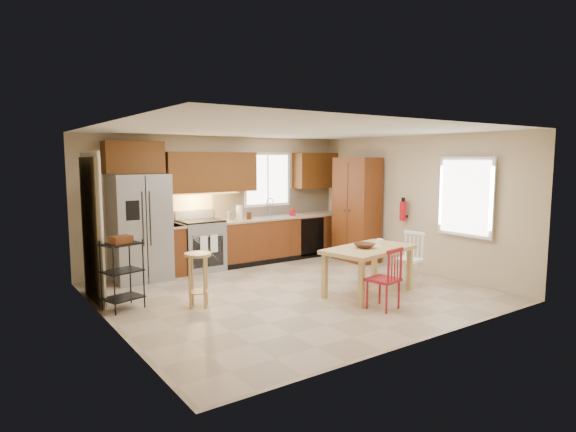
# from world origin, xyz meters

# --- Properties ---
(floor) EXTENTS (5.50, 5.50, 0.00)m
(floor) POSITION_xyz_m (0.00, 0.00, 0.00)
(floor) COLOR tan
(floor) RESTS_ON ground
(ceiling) EXTENTS (5.50, 5.00, 0.02)m
(ceiling) POSITION_xyz_m (0.00, 0.00, 2.50)
(ceiling) COLOR silver
(ceiling) RESTS_ON ground
(wall_back) EXTENTS (5.50, 0.02, 2.50)m
(wall_back) POSITION_xyz_m (0.00, 2.50, 1.25)
(wall_back) COLOR #CCB793
(wall_back) RESTS_ON ground
(wall_front) EXTENTS (5.50, 0.02, 2.50)m
(wall_front) POSITION_xyz_m (0.00, -2.50, 1.25)
(wall_front) COLOR #CCB793
(wall_front) RESTS_ON ground
(wall_left) EXTENTS (0.02, 5.00, 2.50)m
(wall_left) POSITION_xyz_m (-2.75, 0.00, 1.25)
(wall_left) COLOR #CCB793
(wall_left) RESTS_ON ground
(wall_right) EXTENTS (0.02, 5.00, 2.50)m
(wall_right) POSITION_xyz_m (2.75, 0.00, 1.25)
(wall_right) COLOR #CCB793
(wall_right) RESTS_ON ground
(refrigerator) EXTENTS (0.92, 0.75, 1.82)m
(refrigerator) POSITION_xyz_m (-1.70, 2.12, 0.91)
(refrigerator) COLOR gray
(refrigerator) RESTS_ON floor
(range_stove) EXTENTS (0.76, 0.63, 0.92)m
(range_stove) POSITION_xyz_m (-0.55, 2.19, 0.46)
(range_stove) COLOR gray
(range_stove) RESTS_ON floor
(base_cabinet_narrow) EXTENTS (0.30, 0.60, 0.90)m
(base_cabinet_narrow) POSITION_xyz_m (-1.10, 2.20, 0.45)
(base_cabinet_narrow) COLOR #612B11
(base_cabinet_narrow) RESTS_ON floor
(base_cabinet_run) EXTENTS (2.92, 0.60, 0.90)m
(base_cabinet_run) POSITION_xyz_m (1.29, 2.20, 0.45)
(base_cabinet_run) COLOR #612B11
(base_cabinet_run) RESTS_ON floor
(dishwasher) EXTENTS (0.60, 0.02, 0.78)m
(dishwasher) POSITION_xyz_m (1.85, 1.91, 0.45)
(dishwasher) COLOR black
(dishwasher) RESTS_ON floor
(backsplash) EXTENTS (2.92, 0.03, 0.55)m
(backsplash) POSITION_xyz_m (1.29, 2.48, 1.18)
(backsplash) COLOR beige
(backsplash) RESTS_ON wall_back
(upper_over_fridge) EXTENTS (1.00, 0.35, 0.55)m
(upper_over_fridge) POSITION_xyz_m (-1.70, 2.33, 2.10)
(upper_over_fridge) COLOR #592E0E
(upper_over_fridge) RESTS_ON wall_back
(upper_left_block) EXTENTS (1.80, 0.35, 0.75)m
(upper_left_block) POSITION_xyz_m (-0.25, 2.33, 1.83)
(upper_left_block) COLOR #592E0E
(upper_left_block) RESTS_ON wall_back
(upper_right_block) EXTENTS (1.00, 0.35, 0.75)m
(upper_right_block) POSITION_xyz_m (2.25, 2.33, 1.83)
(upper_right_block) COLOR #592E0E
(upper_right_block) RESTS_ON wall_back
(window_back) EXTENTS (1.12, 0.04, 1.12)m
(window_back) POSITION_xyz_m (1.10, 2.48, 1.65)
(window_back) COLOR white
(window_back) RESTS_ON wall_back
(sink) EXTENTS (0.62, 0.46, 0.16)m
(sink) POSITION_xyz_m (1.10, 2.20, 0.86)
(sink) COLOR gray
(sink) RESTS_ON base_cabinet_run
(undercab_glow) EXTENTS (1.60, 0.30, 0.01)m
(undercab_glow) POSITION_xyz_m (-0.55, 2.30, 1.43)
(undercab_glow) COLOR #FFBF66
(undercab_glow) RESTS_ON wall_back
(soap_bottle) EXTENTS (0.09, 0.09, 0.19)m
(soap_bottle) POSITION_xyz_m (1.48, 2.10, 1.00)
(soap_bottle) COLOR #B90C15
(soap_bottle) RESTS_ON base_cabinet_run
(paper_towel) EXTENTS (0.12, 0.12, 0.28)m
(paper_towel) POSITION_xyz_m (0.25, 2.15, 1.04)
(paper_towel) COLOR white
(paper_towel) RESTS_ON base_cabinet_run
(canister_steel) EXTENTS (0.11, 0.11, 0.18)m
(canister_steel) POSITION_xyz_m (0.05, 2.15, 0.99)
(canister_steel) COLOR gray
(canister_steel) RESTS_ON base_cabinet_run
(canister_wood) EXTENTS (0.10, 0.10, 0.14)m
(canister_wood) POSITION_xyz_m (0.45, 2.12, 0.97)
(canister_wood) COLOR #4E2715
(canister_wood) RESTS_ON base_cabinet_run
(pantry) EXTENTS (0.50, 0.95, 2.10)m
(pantry) POSITION_xyz_m (2.43, 1.20, 1.05)
(pantry) COLOR #612B11
(pantry) RESTS_ON floor
(fire_extinguisher) EXTENTS (0.12, 0.12, 0.36)m
(fire_extinguisher) POSITION_xyz_m (2.63, 0.15, 1.10)
(fire_extinguisher) COLOR #B90C15
(fire_extinguisher) RESTS_ON wall_right
(window_right) EXTENTS (0.04, 1.02, 1.32)m
(window_right) POSITION_xyz_m (2.68, -1.15, 1.45)
(window_right) COLOR white
(window_right) RESTS_ON wall_right
(doorway) EXTENTS (0.04, 0.95, 2.10)m
(doorway) POSITION_xyz_m (-2.67, 1.30, 1.05)
(doorway) COLOR #8C7A59
(doorway) RESTS_ON wall_left
(dining_table) EXTENTS (1.60, 1.09, 0.71)m
(dining_table) POSITION_xyz_m (0.90, -0.74, 0.36)
(dining_table) COLOR tan
(dining_table) RESTS_ON floor
(chair_red) EXTENTS (0.47, 0.47, 0.86)m
(chair_red) POSITION_xyz_m (0.55, -1.39, 0.43)
(chair_red) COLOR maroon
(chair_red) RESTS_ON floor
(chair_white) EXTENTS (0.47, 0.47, 0.86)m
(chair_white) POSITION_xyz_m (1.85, -0.69, 0.43)
(chair_white) COLOR white
(chair_white) RESTS_ON floor
(table_bowl) EXTENTS (0.35, 0.35, 0.07)m
(table_bowl) POSITION_xyz_m (0.81, -0.74, 0.72)
(table_bowl) COLOR #4E2715
(table_bowl) RESTS_ON dining_table
(table_jar) EXTENTS (0.12, 0.12, 0.12)m
(table_jar) POSITION_xyz_m (1.22, -0.65, 0.75)
(table_jar) COLOR white
(table_jar) RESTS_ON dining_table
(bar_stool) EXTENTS (0.48, 0.48, 0.77)m
(bar_stool) POSITION_xyz_m (-1.52, 0.15, 0.38)
(bar_stool) COLOR tan
(bar_stool) RESTS_ON floor
(utility_cart) EXTENTS (0.57, 0.49, 0.97)m
(utility_cart) POSITION_xyz_m (-2.42, 0.65, 0.49)
(utility_cart) COLOR black
(utility_cart) RESTS_ON floor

